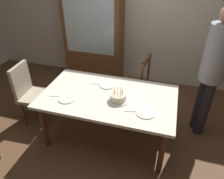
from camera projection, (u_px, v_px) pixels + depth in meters
The scene contains 14 objects.
ground at pixel (109, 135), 3.17m from camera, with size 6.40×6.40×0.00m, color brown.
back_wall at pixel (137, 16), 3.94m from camera, with size 6.40×0.10×2.60m, color silver.
dining_table at pixel (108, 100), 2.81m from camera, with size 1.75×1.02×0.73m.
birthday_cake at pixel (118, 97), 2.66m from camera, with size 0.28×0.28×0.16m.
plate_near_celebrant at pixel (67, 99), 2.70m from camera, with size 0.22×0.22×0.01m, color white.
plate_far_side at pixel (107, 85), 2.97m from camera, with size 0.22×0.22×0.01m, color white.
plate_near_guest at pixel (146, 113), 2.46m from camera, with size 0.22×0.22×0.01m, color white.
fork_near_celebrant at pixel (56, 96), 2.75m from camera, with size 0.18×0.02×0.01m, color silver.
fork_far_side at pixel (96, 84), 3.00m from camera, with size 0.18×0.02×0.01m, color silver.
fork_near_guest at pixel (132, 111), 2.49m from camera, with size 0.18×0.02×0.01m, color silver.
chair_spindle_back at pixel (134, 84), 3.54m from camera, with size 0.50×0.50×0.95m.
chair_upholstered at pixel (30, 91), 3.22m from camera, with size 0.47×0.46×0.95m.
person_guest at pixel (213, 69), 2.72m from camera, with size 0.32×0.32×1.82m.
china_cabinet at pixel (94, 35), 4.08m from camera, with size 1.10×0.45×1.90m.
Camera 1 is at (0.69, -2.17, 2.32)m, focal length 34.04 mm.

